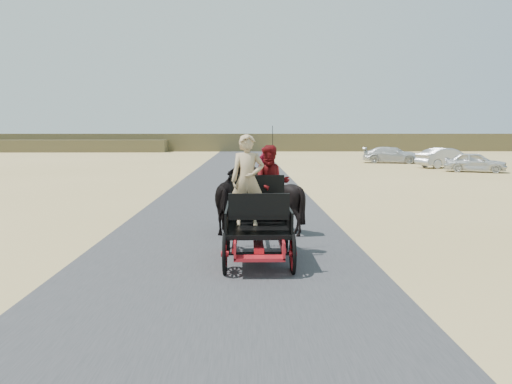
{
  "coord_description": "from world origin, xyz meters",
  "views": [
    {
      "loc": [
        0.44,
        -8.6,
        2.55
      ],
      "look_at": [
        0.68,
        2.73,
        1.2
      ],
      "focal_mm": 35.0,
      "sensor_mm": 36.0,
      "label": 1
    }
  ],
  "objects_px": {
    "carriage": "(258,243)",
    "horse_right": "(276,199)",
    "pedestrian": "(264,163)",
    "car_a": "(475,162)",
    "horse_left": "(234,199)",
    "car_d": "(396,154)",
    "car_b": "(446,158)",
    "car_c": "(391,155)"
  },
  "relations": [
    {
      "from": "horse_left",
      "to": "car_a",
      "type": "relative_size",
      "value": 0.53
    },
    {
      "from": "horse_left",
      "to": "horse_right",
      "type": "distance_m",
      "value": 1.1
    },
    {
      "from": "carriage",
      "to": "horse_right",
      "type": "distance_m",
      "value": 3.09
    },
    {
      "from": "carriage",
      "to": "car_d",
      "type": "bearing_deg",
      "value": 69.15
    },
    {
      "from": "horse_left",
      "to": "car_d",
      "type": "relative_size",
      "value": 0.45
    },
    {
      "from": "horse_right",
      "to": "car_d",
      "type": "relative_size",
      "value": 0.38
    },
    {
      "from": "car_b",
      "to": "car_d",
      "type": "xyz_separation_m",
      "value": [
        -1.19,
        8.39,
        -0.1
      ]
    },
    {
      "from": "pedestrian",
      "to": "car_b",
      "type": "distance_m",
      "value": 15.68
    },
    {
      "from": "carriage",
      "to": "car_c",
      "type": "distance_m",
      "value": 34.17
    },
    {
      "from": "carriage",
      "to": "car_b",
      "type": "relative_size",
      "value": 0.55
    },
    {
      "from": "horse_left",
      "to": "car_a",
      "type": "distance_m",
      "value": 24.56
    },
    {
      "from": "pedestrian",
      "to": "car_c",
      "type": "distance_m",
      "value": 17.57
    },
    {
      "from": "horse_left",
      "to": "pedestrian",
      "type": "bearing_deg",
      "value": -95.11
    },
    {
      "from": "car_b",
      "to": "car_d",
      "type": "height_order",
      "value": "car_b"
    },
    {
      "from": "car_b",
      "to": "car_c",
      "type": "xyz_separation_m",
      "value": [
        -2.39,
        5.7,
        -0.04
      ]
    },
    {
      "from": "horse_right",
      "to": "car_d",
      "type": "xyz_separation_m",
      "value": [
        12.66,
        31.68,
        -0.23
      ]
    },
    {
      "from": "pedestrian",
      "to": "horse_left",
      "type": "bearing_deg",
      "value": 43.65
    },
    {
      "from": "car_b",
      "to": "car_a",
      "type": "bearing_deg",
      "value": 166.58
    },
    {
      "from": "pedestrian",
      "to": "car_b",
      "type": "relative_size",
      "value": 0.39
    },
    {
      "from": "horse_left",
      "to": "car_c",
      "type": "relative_size",
      "value": 0.43
    },
    {
      "from": "horse_right",
      "to": "pedestrian",
      "type": "distance_m",
      "value": 15.43
    },
    {
      "from": "horse_right",
      "to": "car_b",
      "type": "bearing_deg",
      "value": -120.73
    },
    {
      "from": "horse_left",
      "to": "car_d",
      "type": "xyz_separation_m",
      "value": [
        13.76,
        31.68,
        -0.23
      ]
    },
    {
      "from": "horse_right",
      "to": "car_a",
      "type": "height_order",
      "value": "horse_right"
    },
    {
      "from": "car_a",
      "to": "car_b",
      "type": "xyz_separation_m",
      "value": [
        -0.27,
        4.0,
        0.07
      ]
    },
    {
      "from": "car_a",
      "to": "car_c",
      "type": "bearing_deg",
      "value": 39.53
    },
    {
      "from": "car_d",
      "to": "pedestrian",
      "type": "bearing_deg",
      "value": 155.59
    },
    {
      "from": "car_c",
      "to": "car_d",
      "type": "bearing_deg",
      "value": -7.79
    },
    {
      "from": "pedestrian",
      "to": "car_d",
      "type": "bearing_deg",
      "value": -168.54
    },
    {
      "from": "carriage",
      "to": "horse_right",
      "type": "bearing_deg",
      "value": 79.61
    },
    {
      "from": "pedestrian",
      "to": "car_a",
      "type": "xyz_separation_m",
      "value": [
        13.83,
        3.86,
        -0.22
      ]
    },
    {
      "from": "horse_left",
      "to": "horse_right",
      "type": "xyz_separation_m",
      "value": [
        1.1,
        0.0,
        0.0
      ]
    },
    {
      "from": "car_c",
      "to": "car_d",
      "type": "height_order",
      "value": "car_c"
    },
    {
      "from": "carriage",
      "to": "car_c",
      "type": "height_order",
      "value": "car_c"
    },
    {
      "from": "car_a",
      "to": "car_c",
      "type": "distance_m",
      "value": 10.06
    },
    {
      "from": "pedestrian",
      "to": "car_a",
      "type": "height_order",
      "value": "pedestrian"
    },
    {
      "from": "car_c",
      "to": "pedestrian",
      "type": "bearing_deg",
      "value": 156.83
    },
    {
      "from": "carriage",
      "to": "car_b",
      "type": "bearing_deg",
      "value": 61.3
    },
    {
      "from": "carriage",
      "to": "horse_left",
      "type": "relative_size",
      "value": 1.2
    },
    {
      "from": "car_b",
      "to": "horse_left",
      "type": "bearing_deg",
      "value": 130.04
    },
    {
      "from": "horse_left",
      "to": "car_a",
      "type": "bearing_deg",
      "value": -128.27
    },
    {
      "from": "car_b",
      "to": "car_c",
      "type": "relative_size",
      "value": 0.94
    }
  ]
}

